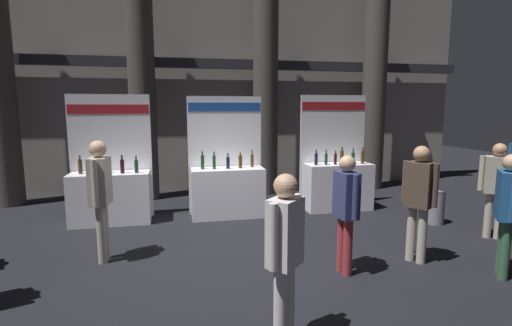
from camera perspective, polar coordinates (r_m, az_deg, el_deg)
The scene contains 12 objects.
ground_plane at distance 6.16m, azimuth -4.09°, elevation -12.76°, with size 29.19×29.19×0.00m, color black.
hall_colonnade at distance 10.15m, azimuth -7.86°, elevation 12.56°, with size 14.60×1.28×6.04m.
exhibitor_booth_0 at distance 7.85m, azimuth -20.98°, elevation -4.01°, with size 1.54×0.66×2.47m.
exhibitor_booth_1 at distance 7.78m, azimuth -4.33°, elevation -3.55°, with size 1.53×0.66×2.44m.
exhibitor_booth_2 at distance 8.50m, azimuth 12.04°, elevation -2.65°, with size 1.51×0.66×2.48m.
trash_bin at distance 8.08m, azimuth 25.36°, elevation -5.99°, with size 0.33×0.33×0.65m.
visitor_0 at distance 3.53m, azimuth 4.36°, elevation -12.53°, with size 0.39×0.39×1.64m.
visitor_2 at distance 5.87m, azimuth 33.63°, elevation -5.23°, with size 0.45×0.49×1.63m.
visitor_3 at distance 5.17m, azimuth 13.37°, elevation -6.22°, with size 0.25×0.51×1.60m.
visitor_5 at distance 5.83m, azimuth -22.35°, elevation -3.76°, with size 0.28×0.53×1.76m.
visitor_6 at distance 5.85m, azimuth 23.30°, elevation -4.30°, with size 0.40×0.43×1.69m.
visitor_9 at distance 7.53m, azimuth 32.46°, elevation -2.47°, with size 0.47×0.42×1.63m.
Camera 1 is at (-0.79, -5.69, 2.22)m, focal length 26.62 mm.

